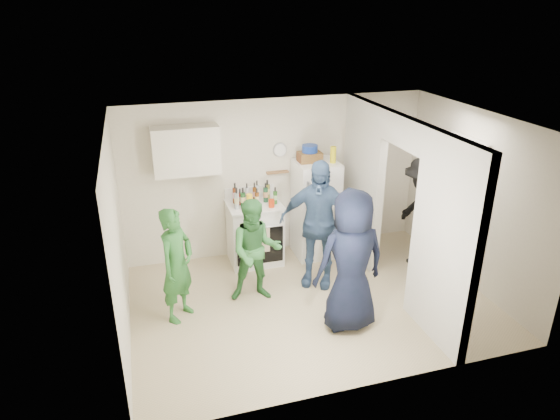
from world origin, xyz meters
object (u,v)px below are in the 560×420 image
at_px(stove, 255,233).
at_px(blue_bowl, 310,149).
at_px(person_green_center, 256,251).
at_px(person_nook, 421,214).
at_px(person_denim, 318,224).
at_px(wicker_basket, 310,157).
at_px(fridge, 315,209).
at_px(person_navy, 351,261).
at_px(yellow_cup_stack_top, 333,155).
at_px(person_green_left, 177,265).

xyz_separation_m(stove, blue_bowl, (0.89, 0.02, 1.28)).
distance_m(person_green_center, person_nook, 2.62).
xyz_separation_m(person_green_center, person_denim, (0.94, 0.16, 0.21)).
distance_m(wicker_basket, person_green_center, 1.80).
xyz_separation_m(person_green_center, person_nook, (2.61, 0.18, 0.15)).
xyz_separation_m(fridge, person_navy, (-0.27, -1.96, 0.13)).
bearing_deg(fridge, person_denim, -108.43).
distance_m(blue_bowl, yellow_cup_stack_top, 0.36).
height_order(wicker_basket, blue_bowl, blue_bowl).
bearing_deg(person_green_left, yellow_cup_stack_top, -25.65).
relative_size(wicker_basket, blue_bowl, 1.46).
xyz_separation_m(fridge, person_green_center, (-1.23, -1.02, -0.05)).
height_order(blue_bowl, person_navy, person_navy).
height_order(stove, person_nook, person_nook).
relative_size(person_green_center, person_nook, 0.83).
distance_m(stove, yellow_cup_stack_top, 1.71).
height_order(stove, wicker_basket, wicker_basket).
bearing_deg(blue_bowl, stove, -178.71).
bearing_deg(wicker_basket, person_nook, -31.06).
relative_size(blue_bowl, person_denim, 0.13).
bearing_deg(person_navy, person_nook, -147.62).
distance_m(yellow_cup_stack_top, person_navy, 2.07).
height_order(yellow_cup_stack_top, person_nook, yellow_cup_stack_top).
height_order(stove, yellow_cup_stack_top, yellow_cup_stack_top).
distance_m(stove, blue_bowl, 1.56).
bearing_deg(person_navy, blue_bowl, -96.52).
bearing_deg(person_nook, wicker_basket, -113.51).
bearing_deg(person_nook, person_denim, -81.81).
height_order(person_green_left, person_nook, person_nook).
height_order(person_denim, person_nook, person_denim).
bearing_deg(fridge, yellow_cup_stack_top, -24.44).
bearing_deg(person_denim, person_green_center, -140.01).
bearing_deg(person_denim, yellow_cup_stack_top, 86.50).
height_order(person_navy, person_nook, person_navy).
distance_m(fridge, person_denim, 0.92).
relative_size(stove, yellow_cup_stack_top, 3.91).
bearing_deg(person_navy, fridge, -99.53).
distance_m(fridge, person_navy, 1.98).
bearing_deg(blue_bowl, person_denim, -101.59).
xyz_separation_m(yellow_cup_stack_top, person_denim, (-0.51, -0.76, -0.75)).
relative_size(person_green_left, person_navy, 0.83).
bearing_deg(person_green_left, fridge, -21.66).
bearing_deg(person_green_center, blue_bowl, 53.11).
distance_m(yellow_cup_stack_top, person_green_left, 2.88).
bearing_deg(wicker_basket, fridge, -26.57).
xyz_separation_m(stove, fridge, (0.99, -0.03, 0.29)).
relative_size(blue_bowl, person_green_left, 0.16).
bearing_deg(person_green_left, stove, -5.95).
bearing_deg(yellow_cup_stack_top, wicker_basket, 154.89).
xyz_separation_m(wicker_basket, yellow_cup_stack_top, (0.32, -0.15, 0.05)).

